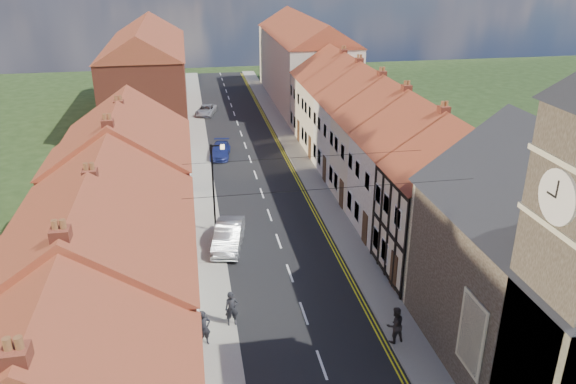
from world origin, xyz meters
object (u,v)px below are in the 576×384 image
Objects in this scene: church at (574,262)px; car_mid at (229,236)px; lamppost at (214,183)px; pedestrian_left_b at (204,328)px; car_distant at (206,110)px; pedestrian_left at (232,309)px; car_far at (220,150)px; pedestrian_right at (395,325)px.

church reaches higher than car_mid.
pedestrian_left_b is at bearing -96.27° from lamppost.
car_distant is 40.42m from pedestrian_left.
car_mid is 32.16m from car_distant.
church is 21.38m from lamppost.
car_far is at bearing -71.90° from car_distant.
pedestrian_left_b is at bearing -87.04° from car_far.
church is 8.48× the size of pedestrian_left_b.
car_mid is 8.27m from pedestrian_left.
car_mid is at bearing -68.98° from pedestrian_right.
pedestrian_left is (-13.06, 6.27, -4.85)m from church.
car_far is at bearing 110.51° from church.
pedestrian_left is 1.01× the size of pedestrian_left_b.
lamppost is at bearing -71.39° from pedestrian_right.
lamppost is at bearing -75.54° from car_distant.
car_mid is 12.93m from pedestrian_right.
car_mid is 9.76m from pedestrian_left_b.
church is 3.25× the size of car_mid.
pedestrian_left reaches higher than car_mid.
car_far is (1.25, 15.19, -2.94)m from lamppost.
pedestrian_left reaches higher than pedestrian_left_b.
lamppost is 1.28× the size of car_mid.
pedestrian_left is (-1.14, -25.60, 0.43)m from car_far.
car_far is 1.00× the size of car_distant.
car_far is 25.63m from pedestrian_left.
lamppost is 15.53m from car_far.
car_far is at bearing 83.07° from pedestrian_left.
church reaches higher than pedestrian_left.
car_mid is 17.37m from car_far.
lamppost is 1.46× the size of car_distant.
church is 8.26m from pedestrian_right.
pedestrian_right is 8.91m from pedestrian_left_b.
pedestrian_left_b is at bearing -89.51° from car_mid.
lamppost is at bearing 86.24° from pedestrian_left.
pedestrian_right is at bearing -60.16° from lamppost.
lamppost is at bearing 65.65° from pedestrian_left_b.
church is 48.63m from car_distant.
car_mid is 2.58× the size of pedestrian_left.
pedestrian_right reaches higher than car_distant.
lamppost is 3.25× the size of pedestrian_right.
car_distant is at bearing 88.83° from lamppost.
car_distant is 41.77m from pedestrian_left_b.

